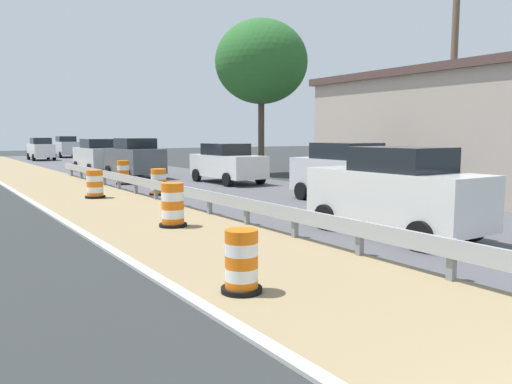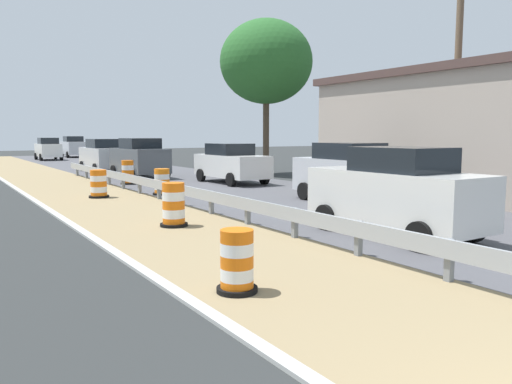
{
  "view_description": "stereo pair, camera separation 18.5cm",
  "coord_description": "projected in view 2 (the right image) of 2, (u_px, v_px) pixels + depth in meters",
  "views": [
    {
      "loc": [
        -4.4,
        -0.37,
        2.38
      ],
      "look_at": [
        2.11,
        9.41,
        1.03
      ],
      "focal_mm": 35.27,
      "sensor_mm": 36.0,
      "label": 1
    },
    {
      "loc": [
        -4.24,
        -0.47,
        2.38
      ],
      "look_at": [
        2.11,
        9.41,
        1.03
      ],
      "focal_mm": 35.27,
      "sensor_mm": 36.0,
      "label": 2
    }
  ],
  "objects": [
    {
      "name": "car_distant_b",
      "position": [
        396.0,
        192.0,
        11.69
      ],
      "size": [
        1.94,
        4.36,
        2.09
      ],
      "rotation": [
        0.0,
        0.0,
        1.57
      ],
      "color": "silver",
      "rests_on": "ground"
    },
    {
      "name": "traffic_barrel_close",
      "position": [
        174.0,
        207.0,
        13.0
      ],
      "size": [
        0.72,
        0.72,
        1.14
      ],
      "color": "orange",
      "rests_on": "ground"
    },
    {
      "name": "car_mid_far_lane",
      "position": [
        352.0,
        173.0,
        17.45
      ],
      "size": [
        2.11,
        4.49,
        2.08
      ],
      "rotation": [
        0.0,
        0.0,
        -1.58
      ],
      "color": "silver",
      "rests_on": "ground"
    },
    {
      "name": "traffic_barrel_nearest",
      "position": [
        237.0,
        264.0,
        7.56
      ],
      "size": [
        0.63,
        0.63,
        0.96
      ],
      "color": "orange",
      "rests_on": "ground"
    },
    {
      "name": "tree_roadside",
      "position": [
        266.0,
        62.0,
        28.9
      ],
      "size": [
        5.33,
        5.33,
        8.93
      ],
      "color": "#4C3D2D",
      "rests_on": "ground"
    },
    {
      "name": "utility_pole_near",
      "position": [
        458.0,
        62.0,
        17.53
      ],
      "size": [
        0.24,
        1.8,
        9.48
      ],
      "color": "brown",
      "rests_on": "ground"
    },
    {
      "name": "guardrail_median",
      "position": [
        509.0,
        265.0,
        7.21
      ],
      "size": [
        0.18,
        53.75,
        0.71
      ],
      "color": "#999EA3",
      "rests_on": "ground"
    },
    {
      "name": "car_lead_far_lane",
      "position": [
        139.0,
        158.0,
        27.54
      ],
      "size": [
        2.24,
        4.38,
        2.17
      ],
      "rotation": [
        0.0,
        0.0,
        1.61
      ],
      "color": "#4C5156",
      "rests_on": "ground"
    },
    {
      "name": "traffic_barrel_mid",
      "position": [
        162.0,
        183.0,
        19.81
      ],
      "size": [
        0.74,
        0.74,
        1.03
      ],
      "color": "orange",
      "rests_on": "ground"
    },
    {
      "name": "car_lead_near_lane",
      "position": [
        103.0,
        155.0,
        31.83
      ],
      "size": [
        2.09,
        4.79,
        2.09
      ],
      "rotation": [
        0.0,
        0.0,
        1.57
      ],
      "color": "silver",
      "rests_on": "ground"
    },
    {
      "name": "traffic_barrel_farther",
      "position": [
        128.0,
        173.0,
        23.94
      ],
      "size": [
        0.7,
        0.7,
        1.14
      ],
      "color": "orange",
      "rests_on": "ground"
    },
    {
      "name": "traffic_barrel_far",
      "position": [
        99.0,
        185.0,
        18.9
      ],
      "size": [
        0.75,
        0.75,
        1.05
      ],
      "color": "orange",
      "rests_on": "ground"
    },
    {
      "name": "car_trailing_near_lane",
      "position": [
        74.0,
        147.0,
        52.43
      ],
      "size": [
        2.18,
        4.75,
        2.17
      ],
      "rotation": [
        0.0,
        0.0,
        -1.6
      ],
      "color": "silver",
      "rests_on": "ground"
    },
    {
      "name": "roadside_shop_near",
      "position": [
        493.0,
        133.0,
        20.47
      ],
      "size": [
        9.25,
        11.8,
        4.83
      ],
      "color": "#AD9E8E",
      "rests_on": "ground"
    },
    {
      "name": "car_distant_a",
      "position": [
        231.0,
        163.0,
        24.59
      ],
      "size": [
        2.1,
        4.55,
        1.93
      ],
      "rotation": [
        0.0,
        0.0,
        -1.56
      ],
      "color": "silver",
      "rests_on": "ground"
    },
    {
      "name": "car_trailing_far_lane",
      "position": [
        48.0,
        149.0,
        46.46
      ],
      "size": [
        1.99,
        4.08,
        2.06
      ],
      "rotation": [
        0.0,
        0.0,
        1.56
      ],
      "color": "silver",
      "rests_on": "ground"
    }
  ]
}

